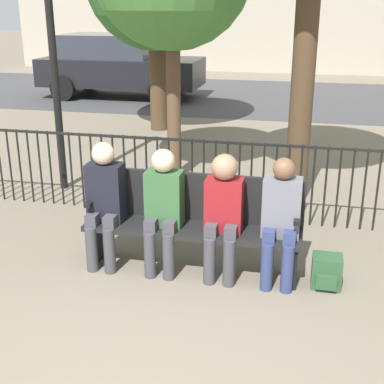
% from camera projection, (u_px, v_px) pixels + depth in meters
% --- Properties ---
extents(park_bench, '(2.05, 0.45, 0.92)m').
position_uv_depth(park_bench, '(194.00, 219.00, 5.09)').
color(park_bench, black).
rests_on(park_bench, ground).
extents(seated_person_0, '(0.34, 0.39, 1.23)m').
position_uv_depth(seated_person_0, '(105.00, 198.00, 5.08)').
color(seated_person_0, '#3D3D42').
rests_on(seated_person_0, ground).
extents(seated_person_1, '(0.34, 0.39, 1.20)m').
position_uv_depth(seated_person_1, '(163.00, 204.00, 4.96)').
color(seated_person_1, '#3D3D42').
rests_on(seated_person_1, ground).
extents(seated_person_2, '(0.34, 0.39, 1.19)m').
position_uv_depth(seated_person_2, '(223.00, 209.00, 4.85)').
color(seated_person_2, '#3D3D42').
rests_on(seated_person_2, ground).
extents(seated_person_3, '(0.34, 0.39, 1.18)m').
position_uv_depth(seated_person_3, '(281.00, 216.00, 4.75)').
color(seated_person_3, navy).
rests_on(seated_person_3, ground).
extents(backpack, '(0.26, 0.26, 0.30)m').
position_uv_depth(backpack, '(326.00, 272.00, 4.83)').
color(backpack, '#284C2D').
rests_on(backpack, ground).
extents(fence_railing, '(9.01, 0.03, 0.95)m').
position_uv_depth(fence_railing, '(216.00, 173.00, 6.24)').
color(fence_railing, black).
rests_on(fence_railing, ground).
extents(street_surface, '(24.00, 6.00, 0.01)m').
position_uv_depth(street_surface, '(272.00, 97.00, 14.29)').
color(street_surface, '#3D3D3F').
rests_on(street_surface, ground).
extents(parked_car_0, '(4.20, 1.94, 1.62)m').
position_uv_depth(parked_car_0, '(118.00, 65.00, 14.06)').
color(parked_car_0, black).
rests_on(parked_car_0, ground).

